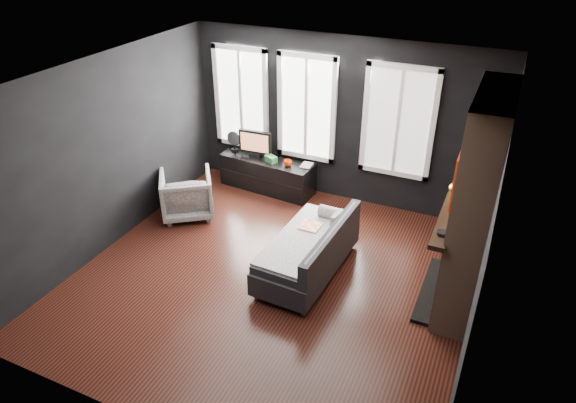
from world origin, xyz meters
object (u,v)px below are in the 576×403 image
at_px(armchair, 187,192).
at_px(monitor, 255,142).
at_px(media_console, 268,174).
at_px(mantel_vase, 457,187).
at_px(book, 302,158).
at_px(mug, 288,162).
at_px(sofa, 308,248).

height_order(armchair, monitor, monitor).
height_order(media_console, mantel_vase, mantel_vase).
distance_m(media_console, book, 0.75).
distance_m(monitor, mug, 0.71).
xyz_separation_m(sofa, media_console, (-1.54, 1.90, -0.10)).
bearing_deg(monitor, media_console, -6.58).
relative_size(monitor, mantel_vase, 2.90).
relative_size(monitor, mug, 4.42).
bearing_deg(mantel_vase, mug, 158.75).
bearing_deg(mantel_vase, sofa, -157.12).
relative_size(sofa, mug, 13.34).
bearing_deg(book, sofa, -64.73).
height_order(monitor, book, monitor).
height_order(monitor, mug, monitor).
distance_m(sofa, armchair, 2.39).
bearing_deg(sofa, mug, 124.53).
bearing_deg(sofa, media_console, 131.92).
relative_size(mug, book, 0.56).
bearing_deg(book, armchair, -136.45).
bearing_deg(mug, mantel_vase, -21.25).
bearing_deg(mug, book, 34.83).
height_order(armchair, mug, armchair).
relative_size(media_console, monitor, 2.81).
height_order(sofa, book, book).
relative_size(armchair, mantel_vase, 3.91).
bearing_deg(media_console, mantel_vase, -15.19).
bearing_deg(mug, armchair, -135.24).
height_order(book, mantel_vase, mantel_vase).
xyz_separation_m(armchair, media_console, (0.78, 1.31, -0.11)).
xyz_separation_m(media_console, book, (0.63, 0.03, 0.41)).
relative_size(media_console, book, 6.88).
relative_size(book, mantel_vase, 1.18).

